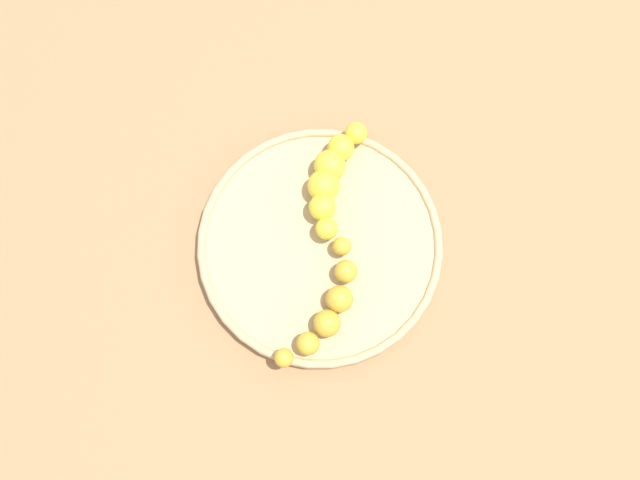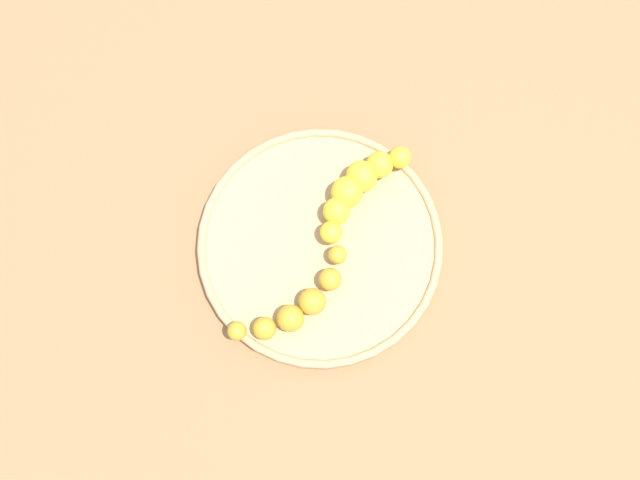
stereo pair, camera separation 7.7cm
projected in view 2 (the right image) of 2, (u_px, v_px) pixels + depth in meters
The scene contains 4 objects.
ground_plane at pixel (320, 247), 0.81m from camera, with size 2.40×2.40×0.00m, color #936D47.
fruit_bowl at pixel (320, 245), 0.80m from camera, with size 0.28×0.28×0.02m.
banana_spotted at pixel (297, 305), 0.76m from camera, with size 0.08×0.15×0.03m.
banana_yellow at pixel (358, 187), 0.79m from camera, with size 0.09×0.13×0.04m.
Camera 2 is at (-0.17, 0.04, 0.79)m, focal length 38.60 mm.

